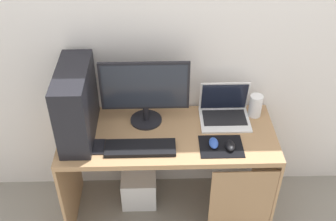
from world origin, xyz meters
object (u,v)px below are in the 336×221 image
laptop (225,112)px  cell_phone (99,147)px  pc_tower (76,104)px  keyboard (140,148)px  monitor (145,91)px  mouse_left (214,143)px  subwoofer (139,187)px  speaker (255,106)px  mouse_right (230,146)px

laptop → cell_phone: 0.83m
pc_tower → keyboard: size_ratio=1.16×
monitor → laptop: bearing=2.8°
mouse_left → keyboard: bearing=-177.4°
mouse_left → subwoofer: size_ratio=0.39×
speaker → laptop: bearing=-173.3°
monitor → mouse_left: (0.41, -0.24, -0.22)m
monitor → keyboard: monitor is taller
speaker → mouse_right: (-0.21, -0.32, -0.05)m
mouse_left → cell_phone: size_ratio=0.74×
cell_phone → subwoofer: cell_phone is taller
laptop → mouse_left: (-0.10, -0.27, -0.03)m
cell_phone → laptop: bearing=18.6°
monitor → mouse_left: bearing=-30.8°
monitor → laptop: monitor is taller
monitor → mouse_left: size_ratio=5.66×
speaker → cell_phone: (-0.99, -0.29, -0.07)m
mouse_left → cell_phone: bearing=179.7°
pc_tower → keyboard: (0.37, -0.16, -0.22)m
pc_tower → speaker: bearing=7.8°
speaker → subwoofer: size_ratio=0.62×
pc_tower → mouse_right: (0.90, -0.16, -0.21)m
speaker → mouse_left: (-0.30, -0.29, -0.05)m
mouse_left → laptop: bearing=69.6°
monitor → subwoofer: 0.85m
mouse_left → mouse_right: (0.09, -0.02, 0.00)m
mouse_left → subwoofer: (-0.48, 0.23, -0.63)m
speaker → mouse_right: 0.38m
pc_tower → mouse_right: 0.94m
speaker → cell_phone: size_ratio=1.16×
monitor → laptop: 0.54m
speaker → mouse_left: speaker is taller
laptop → mouse_right: bearing=-90.9°
mouse_right → subwoofer: mouse_right is taller
laptop → mouse_right: size_ratio=3.30×
mouse_left → mouse_right: 0.10m
mouse_right → cell_phone: 0.78m
speaker → mouse_left: size_ratio=1.58×
pc_tower → keyboard: bearing=-23.1°
cell_phone → keyboard: bearing=-5.5°
pc_tower → cell_phone: bearing=-47.7°
monitor → laptop: size_ratio=1.71×
speaker → subwoofer: (-0.78, -0.06, -0.69)m
laptop → subwoofer: (-0.58, -0.04, -0.66)m
keyboard → speaker: bearing=22.9°
laptop → speaker: bearing=6.7°
keyboard → subwoofer: size_ratio=1.71×
monitor → mouse_left: 0.52m
laptop → cell_phone: bearing=-161.4°
monitor → mouse_right: 0.61m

